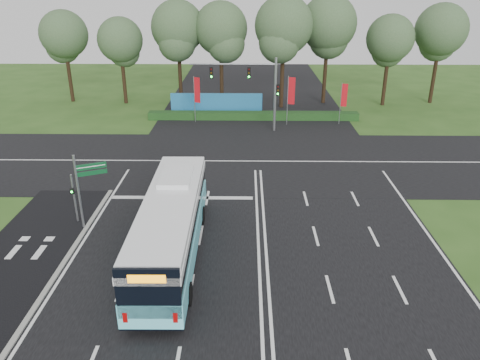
% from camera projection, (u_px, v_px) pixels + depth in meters
% --- Properties ---
extents(ground, '(120.00, 120.00, 0.00)m').
position_uv_depth(ground, '(258.00, 236.00, 26.79)').
color(ground, '#2C4F1A').
rests_on(ground, ground).
extents(road_main, '(20.00, 120.00, 0.04)m').
position_uv_depth(road_main, '(258.00, 236.00, 26.79)').
color(road_main, black).
rests_on(road_main, ground).
extents(road_cross, '(120.00, 14.00, 0.05)m').
position_uv_depth(road_cross, '(255.00, 161.00, 37.82)').
color(road_cross, black).
rests_on(road_cross, ground).
extents(bike_path, '(5.00, 18.00, 0.06)m').
position_uv_depth(bike_path, '(18.00, 263.00, 24.19)').
color(bike_path, black).
rests_on(bike_path, ground).
extents(kerb_strip, '(0.25, 18.00, 0.12)m').
position_uv_depth(kerb_strip, '(64.00, 263.00, 24.15)').
color(kerb_strip, gray).
rests_on(kerb_strip, ground).
extents(city_bus, '(2.87, 12.72, 3.64)m').
position_uv_depth(city_bus, '(171.00, 226.00, 24.15)').
color(city_bus, '#6CE9FB').
rests_on(city_bus, ground).
extents(pedestrian_signal, '(0.28, 0.40, 3.09)m').
position_uv_depth(pedestrian_signal, '(74.00, 197.00, 27.70)').
color(pedestrian_signal, gray).
rests_on(pedestrian_signal, ground).
extents(street_sign, '(1.65, 0.80, 4.58)m').
position_uv_depth(street_sign, '(84.00, 183.00, 26.73)').
color(street_sign, gray).
rests_on(street_sign, ground).
extents(banner_flag_left, '(0.65, 0.33, 4.76)m').
position_uv_depth(banner_flag_left, '(196.00, 93.00, 47.02)').
color(banner_flag_left, gray).
rests_on(banner_flag_left, ground).
extents(banner_flag_mid, '(0.72, 0.24, 4.98)m').
position_uv_depth(banner_flag_mid, '(290.00, 94.00, 45.97)').
color(banner_flag_mid, gray).
rests_on(banner_flag_mid, ground).
extents(banner_flag_right, '(0.63, 0.13, 4.25)m').
position_uv_depth(banner_flag_right, '(343.00, 98.00, 46.49)').
color(banner_flag_right, gray).
rests_on(banner_flag_right, ground).
extents(traffic_light_gantry, '(8.41, 0.28, 7.00)m').
position_uv_depth(traffic_light_gantry, '(256.00, 83.00, 43.81)').
color(traffic_light_gantry, gray).
rests_on(traffic_light_gantry, ground).
extents(hedge, '(22.00, 1.20, 0.80)m').
position_uv_depth(hedge, '(253.00, 116.00, 49.17)').
color(hedge, '#173814').
rests_on(hedge, ground).
extents(blue_hoarding, '(10.00, 0.30, 2.20)m').
position_uv_depth(blue_hoarding, '(217.00, 103.00, 51.24)').
color(blue_hoarding, '#1C679C').
rests_on(blue_hoarding, ground).
extents(eucalyptus_row, '(48.78, 8.64, 12.24)m').
position_uv_depth(eucalyptus_row, '(260.00, 30.00, 52.46)').
color(eucalyptus_row, black).
rests_on(eucalyptus_row, ground).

